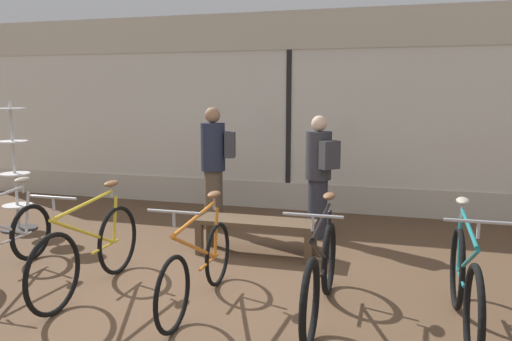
% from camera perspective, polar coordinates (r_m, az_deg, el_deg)
% --- Properties ---
extents(ground_plane, '(24.00, 24.00, 0.00)m').
position_cam_1_polar(ground_plane, '(4.93, -5.89, -14.18)').
color(ground_plane, brown).
extents(shop_back_wall, '(12.00, 0.08, 3.20)m').
position_cam_1_polar(shop_back_wall, '(8.16, 3.79, 6.86)').
color(shop_back_wall, beige).
rests_on(shop_back_wall, ground_plane).
extents(bicycle_left, '(0.46, 1.78, 1.05)m').
position_cam_1_polar(bicycle_left, '(5.17, -18.47, -8.73)').
color(bicycle_left, black).
rests_on(bicycle_left, ground_plane).
extents(bicycle_center, '(0.46, 1.69, 1.00)m').
position_cam_1_polar(bicycle_center, '(4.64, -6.59, -10.75)').
color(bicycle_center, black).
rests_on(bicycle_center, ground_plane).
extents(bicycle_right, '(0.46, 1.77, 1.03)m').
position_cam_1_polar(bicycle_right, '(4.43, 7.42, -11.62)').
color(bicycle_right, black).
rests_on(bicycle_right, ground_plane).
extents(bicycle_far_right, '(0.46, 1.77, 1.06)m').
position_cam_1_polar(bicycle_far_right, '(4.43, 22.73, -11.93)').
color(bicycle_far_right, black).
rests_on(bicycle_far_right, ground_plane).
extents(accessory_rack, '(0.48, 0.48, 1.81)m').
position_cam_1_polar(accessory_rack, '(7.75, -25.80, -0.81)').
color(accessory_rack, '#333333').
rests_on(accessory_rack, ground_plane).
extents(display_bench, '(1.40, 0.44, 0.43)m').
position_cam_1_polar(display_bench, '(5.98, 0.02, -6.35)').
color(display_bench, brown).
rests_on(display_bench, ground_plane).
extents(customer_near_rack, '(0.54, 0.41, 1.73)m').
position_cam_1_polar(customer_near_rack, '(7.03, -4.77, 0.75)').
color(customer_near_rack, brown).
rests_on(customer_near_rack, ground_plane).
extents(customer_by_window, '(0.54, 0.55, 1.63)m').
position_cam_1_polar(customer_by_window, '(6.61, 7.23, -0.29)').
color(customer_by_window, '#2D2D38').
rests_on(customer_by_window, ground_plane).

